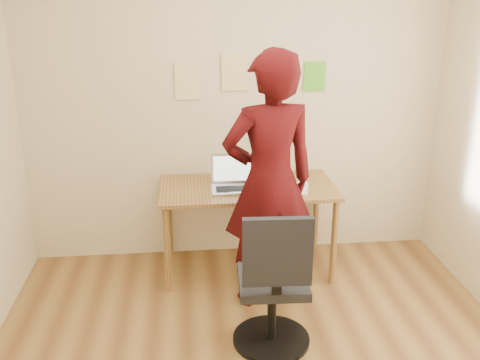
{
  "coord_description": "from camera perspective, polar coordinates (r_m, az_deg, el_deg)",
  "views": [
    {
      "loc": [
        -0.41,
        -2.61,
        2.23
      ],
      "look_at": [
        -0.04,
        0.95,
        0.95
      ],
      "focal_mm": 40.0,
      "sensor_mm": 36.0,
      "label": 1
    }
  ],
  "objects": [
    {
      "name": "phone",
      "position": [
        4.12,
        3.92,
        -1.52
      ],
      "size": [
        0.08,
        0.12,
        0.01
      ],
      "rotation": [
        0.0,
        0.0,
        0.19
      ],
      "color": "black",
      "rests_on": "desk"
    },
    {
      "name": "person",
      "position": [
        3.79,
        3.13,
        -0.26
      ],
      "size": [
        0.76,
        0.57,
        1.88
      ],
      "primitive_type": "imported",
      "rotation": [
        0.0,
        0.0,
        3.34
      ],
      "color": "#380709",
      "rests_on": "ground"
    },
    {
      "name": "wall_note_mid",
      "position": [
        4.41,
        -0.58,
        11.44
      ],
      "size": [
        0.21,
        0.0,
        0.3
      ],
      "primitive_type": "cube",
      "color": "#E7D48A",
      "rests_on": "room"
    },
    {
      "name": "wall_note_left",
      "position": [
        4.4,
        -5.59,
        10.43
      ],
      "size": [
        0.21,
        0.0,
        0.3
      ],
      "primitive_type": "cube",
      "color": "#E7D48A",
      "rests_on": "room"
    },
    {
      "name": "office_chair",
      "position": [
        3.47,
        3.6,
        -11.73
      ],
      "size": [
        0.52,
        0.52,
        0.99
      ],
      "rotation": [
        0.0,
        0.0,
        -0.05
      ],
      "color": "black",
      "rests_on": "ground"
    },
    {
      "name": "paper_sheet",
      "position": [
        4.28,
        5.9,
        -0.8
      ],
      "size": [
        0.27,
        0.33,
        0.0
      ],
      "primitive_type": "cube",
      "rotation": [
        0.0,
        0.0,
        -0.24
      ],
      "color": "white",
      "rests_on": "desk"
    },
    {
      "name": "wall_note_right",
      "position": [
        4.53,
        7.97,
        10.89
      ],
      "size": [
        0.18,
        0.0,
        0.24
      ],
      "primitive_type": "cube",
      "color": "#5CBC2A",
      "rests_on": "room"
    },
    {
      "name": "room",
      "position": [
        2.78,
        2.88,
        1.23
      ],
      "size": [
        3.58,
        3.58,
        2.78
      ],
      "color": "brown",
      "rests_on": "ground"
    },
    {
      "name": "desk",
      "position": [
        4.31,
        0.82,
        -1.75
      ],
      "size": [
        1.4,
        0.7,
        0.74
      ],
      "color": "olive",
      "rests_on": "ground"
    },
    {
      "name": "laptop",
      "position": [
        4.23,
        -0.71,
        -0.19
      ],
      "size": [
        0.35,
        0.31,
        0.25
      ],
      "rotation": [
        0.0,
        0.0,
        -0.0
      ],
      "color": "#B2B2B9",
      "rests_on": "desk"
    }
  ]
}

